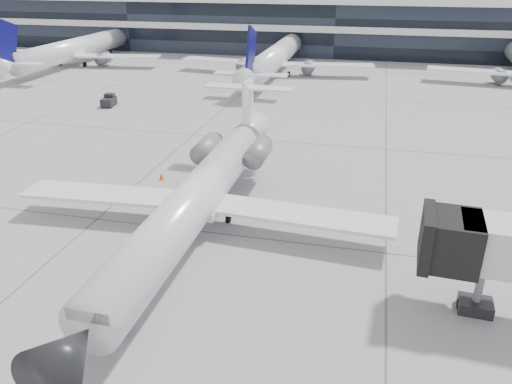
# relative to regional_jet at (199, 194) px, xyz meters

# --- Properties ---
(ground) EXTENTS (220.00, 220.00, 0.00)m
(ground) POSITION_rel_regional_jet_xyz_m (2.38, -0.49, -2.55)
(ground) COLOR gray
(ground) RESTS_ON ground
(terminal) EXTENTS (170.00, 22.00, 10.00)m
(terminal) POSITION_rel_regional_jet_xyz_m (2.38, 81.51, 2.45)
(terminal) COLOR black
(terminal) RESTS_ON ground
(bg_jet_left) EXTENTS (32.00, 40.00, 9.60)m
(bg_jet_left) POSITION_rel_regional_jet_xyz_m (-42.62, 54.51, -2.55)
(bg_jet_left) COLOR white
(bg_jet_left) RESTS_ON ground
(bg_jet_center) EXTENTS (32.00, 40.00, 9.60)m
(bg_jet_center) POSITION_rel_regional_jet_xyz_m (-5.62, 54.51, -2.55)
(bg_jet_center) COLOR white
(bg_jet_center) RESTS_ON ground
(regional_jet) EXTENTS (25.96, 32.25, 7.47)m
(regional_jet) POSITION_rel_regional_jet_xyz_m (0.00, 0.00, 0.00)
(regional_jet) COLOR white
(regional_jet) RESTS_ON ground
(traffic_cone) EXTENTS (0.52, 0.52, 0.60)m
(traffic_cone) POSITION_rel_regional_jet_xyz_m (-6.05, 7.32, -2.27)
(traffic_cone) COLOR #FA560D
(traffic_cone) RESTS_ON ground
(far_tug) EXTENTS (1.75, 2.57, 1.52)m
(far_tug) POSITION_rel_regional_jet_xyz_m (-22.26, 28.38, -1.87)
(far_tug) COLOR black
(far_tug) RESTS_ON ground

